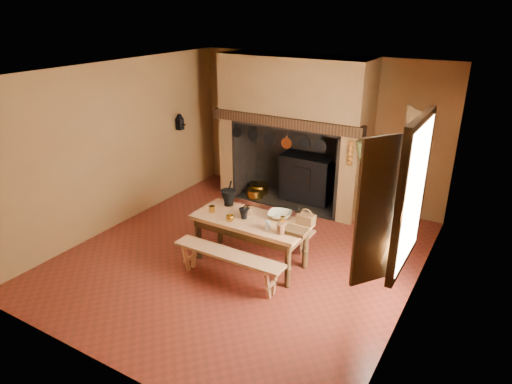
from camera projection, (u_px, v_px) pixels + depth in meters
floor at (243, 255)px, 7.13m from camera, size 5.50×5.50×0.00m
ceiling at (241, 72)px, 6.06m from camera, size 5.50×5.50×0.00m
back_wall at (318, 129)px, 8.78m from camera, size 5.00×0.02×2.80m
wall_left at (118, 146)px, 7.77m from camera, size 0.02×5.50×2.80m
wall_right at (420, 207)px, 5.42m from camera, size 0.02×5.50×2.80m
wall_front at (91, 254)px, 4.41m from camera, size 5.00×0.02×2.80m
chimney_breast at (295, 110)px, 8.42m from camera, size 2.95×0.96×2.80m
iron_range at (307, 178)px, 8.91m from camera, size 1.12×0.55×1.60m
hearth_pans at (257, 190)px, 9.35m from camera, size 0.51×0.62×0.20m
hanging_pans at (280, 140)px, 8.21m from camera, size 1.92×0.29×0.27m
onion_string at (350, 154)px, 7.58m from camera, size 0.12×0.10×0.46m
herb_bunch at (361, 152)px, 7.47m from camera, size 0.20×0.20×0.35m
window at (402, 193)px, 5.06m from camera, size 0.39×1.75×1.76m
wall_coffee_mill at (180, 121)px, 8.92m from camera, size 0.23×0.16×0.31m
work_table at (251, 226)px, 6.68m from camera, size 1.71×0.76×0.74m
bench_front at (228, 260)px, 6.31m from camera, size 1.67×0.29×0.47m
bench_back at (271, 229)px, 7.30m from camera, size 1.44×0.25×0.41m
mortar_large at (229, 197)px, 7.03m from camera, size 0.25×0.25×0.42m
mortar_small at (244, 213)px, 6.62m from camera, size 0.15×0.15×0.26m
coffee_grinder at (246, 211)px, 6.74m from camera, size 0.17×0.15×0.18m
brass_mug_a at (212, 209)px, 6.83m from camera, size 0.11×0.11×0.10m
brass_mug_b at (283, 219)px, 6.52m from camera, size 0.09×0.09×0.08m
mixing_bowl at (280, 215)px, 6.66m from camera, size 0.40×0.40×0.08m
stoneware_crock at (281, 229)px, 6.19m from camera, size 0.13×0.13×0.14m
glass_jar at (268, 225)px, 6.30m from camera, size 0.10×0.10×0.13m
wicker_basket at (306, 219)px, 6.46m from camera, size 0.25×0.18×0.23m
wooden_tray at (296, 231)px, 6.22m from camera, size 0.33×0.24×0.06m
brass_cup at (230, 218)px, 6.54m from camera, size 0.14×0.14×0.09m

